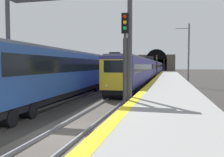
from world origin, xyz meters
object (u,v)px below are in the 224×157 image
object	(u,v)px
train_adjacent_platform	(115,68)
railway_signal_near	(125,56)
overhead_signal_gantry	(65,18)
catenary_mast_near	(188,55)
train_main_approaching	(152,68)
railway_signal_mid	(157,65)
railway_signal_far	(164,64)

from	to	relation	value
train_adjacent_platform	railway_signal_near	size ratio (longest dim) A/B	10.45
overhead_signal_gantry	catenary_mast_near	world-z (taller)	catenary_mast_near
train_main_approaching	catenary_mast_near	distance (m)	28.25
railway_signal_near	overhead_signal_gantry	xyz separation A→B (m)	(1.32, 4.03, 2.45)
overhead_signal_gantry	catenary_mast_near	distance (m)	21.42
railway_signal_mid	catenary_mast_near	world-z (taller)	catenary_mast_near
railway_signal_near	catenary_mast_near	xyz separation A→B (m)	(20.79, -4.77, 0.90)
railway_signal_far	overhead_signal_gantry	bearing A→B (deg)	-2.29
railway_signal_mid	overhead_signal_gantry	world-z (taller)	overhead_signal_gantry
train_main_approaching	overhead_signal_gantry	bearing A→B (deg)	-2.59
railway_signal_far	overhead_signal_gantry	xyz separation A→B (m)	(-100.76, 4.03, 2.40)
train_adjacent_platform	railway_signal_far	bearing A→B (deg)	-6.36
railway_signal_near	railway_signal_far	distance (m)	102.07
train_main_approaching	railway_signal_near	xyz separation A→B (m)	(-48.18, -1.79, 1.20)
railway_signal_near	train_adjacent_platform	bearing A→B (deg)	-165.96
railway_signal_far	catenary_mast_near	bearing A→B (deg)	3.36
train_main_approaching	railway_signal_mid	xyz separation A→B (m)	(-14.96, -1.79, 0.74)
train_adjacent_platform	train_main_approaching	bearing A→B (deg)	-12.67
railway_signal_mid	overhead_signal_gantry	bearing A→B (deg)	-7.20
train_main_approaching	overhead_signal_gantry	size ratio (longest dim) A/B	10.14
railway_signal_mid	railway_signal_far	xyz separation A→B (m)	(68.85, -0.00, 0.50)
train_adjacent_platform	railway_signal_mid	xyz separation A→B (m)	(8.17, -6.27, 0.58)
railway_signal_mid	catenary_mast_near	size ratio (longest dim) A/B	0.57
railway_signal_mid	overhead_signal_gantry	xyz separation A→B (m)	(-31.91, 4.03, 2.90)
train_adjacent_platform	overhead_signal_gantry	world-z (taller)	overhead_signal_gantry
catenary_mast_near	railway_signal_near	bearing A→B (deg)	167.07
railway_signal_near	catenary_mast_near	distance (m)	21.35
train_main_approaching	overhead_signal_gantry	xyz separation A→B (m)	(-46.86, 2.24, 3.65)
train_adjacent_platform	catenary_mast_near	size ratio (longest dim) A/B	7.02
railway_signal_mid	catenary_mast_near	bearing A→B (deg)	20.99
railway_signal_mid	overhead_signal_gantry	distance (m)	32.29
train_adjacent_platform	railway_signal_near	world-z (taller)	railway_signal_near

